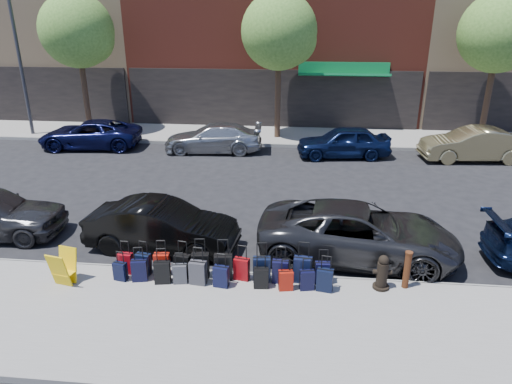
# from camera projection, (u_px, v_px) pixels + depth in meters

# --- Properties ---
(ground) EXTENTS (120.00, 120.00, 0.00)m
(ground) POSITION_uv_depth(u_px,v_px,m) (247.00, 208.00, 15.89)
(ground) COLOR black
(ground) RESTS_ON ground
(sidewalk_near) EXTENTS (60.00, 4.00, 0.15)m
(sidewalk_near) POSITION_uv_depth(u_px,v_px,m) (210.00, 323.00, 9.84)
(sidewalk_near) COLOR gray
(sidewalk_near) RESTS_ON ground
(sidewalk_far) EXTENTS (60.00, 4.00, 0.15)m
(sidewalk_far) POSITION_uv_depth(u_px,v_px,m) (269.00, 135.00, 25.14)
(sidewalk_far) COLOR gray
(sidewalk_far) RESTS_ON ground
(curb_near) EXTENTS (60.00, 0.08, 0.15)m
(curb_near) POSITION_uv_depth(u_px,v_px,m) (225.00, 274.00, 11.71)
(curb_near) COLOR gray
(curb_near) RESTS_ON ground
(curb_far) EXTENTS (60.00, 0.08, 0.15)m
(curb_far) POSITION_uv_depth(u_px,v_px,m) (266.00, 145.00, 23.26)
(curb_far) COLOR gray
(curb_far) RESTS_ON ground
(tree_left) EXTENTS (3.80, 3.80, 7.27)m
(tree_left) POSITION_uv_depth(u_px,v_px,m) (80.00, 33.00, 23.68)
(tree_left) COLOR black
(tree_left) RESTS_ON sidewalk_far
(tree_center) EXTENTS (3.80, 3.80, 7.27)m
(tree_center) POSITION_uv_depth(u_px,v_px,m) (282.00, 34.00, 22.68)
(tree_center) COLOR black
(tree_center) RESTS_ON sidewalk_far
(tree_right) EXTENTS (3.80, 3.80, 7.27)m
(tree_right) POSITION_uv_depth(u_px,v_px,m) (502.00, 34.00, 21.67)
(tree_right) COLOR black
(tree_right) RESTS_ON sidewalk_far
(streetlight) EXTENTS (2.59, 0.18, 8.00)m
(streetlight) POSITION_uv_depth(u_px,v_px,m) (21.00, 48.00, 23.58)
(streetlight) COLOR #333338
(streetlight) RESTS_ON sidewalk_far
(suitcase_front_0) EXTENTS (0.37, 0.22, 0.88)m
(suitcase_front_0) POSITION_uv_depth(u_px,v_px,m) (126.00, 263.00, 11.53)
(suitcase_front_0) COLOR maroon
(suitcase_front_0) RESTS_ON sidewalk_near
(suitcase_front_1) EXTENTS (0.40, 0.26, 0.89)m
(suitcase_front_1) POSITION_uv_depth(u_px,v_px,m) (143.00, 264.00, 11.48)
(suitcase_front_1) COLOR black
(suitcase_front_1) RESTS_ON sidewalk_near
(suitcase_front_2) EXTENTS (0.40, 0.25, 0.93)m
(suitcase_front_2) POSITION_uv_depth(u_px,v_px,m) (162.00, 264.00, 11.46)
(suitcase_front_2) COLOR #B4180B
(suitcase_front_2) RESTS_ON sidewalk_near
(suitcase_front_3) EXTENTS (0.42, 0.27, 0.95)m
(suitcase_front_3) POSITION_uv_depth(u_px,v_px,m) (183.00, 265.00, 11.38)
(suitcase_front_3) COLOR black
(suitcase_front_3) RESTS_ON sidewalk_near
(suitcase_front_4) EXTENTS (0.45, 0.28, 1.03)m
(suitcase_front_4) POSITION_uv_depth(u_px,v_px,m) (201.00, 265.00, 11.35)
(suitcase_front_4) COLOR black
(suitcase_front_4) RESTS_ON sidewalk_near
(suitcase_front_5) EXTENTS (0.46, 0.29, 1.06)m
(suitcase_front_5) POSITION_uv_depth(u_px,v_px,m) (223.00, 267.00, 11.24)
(suitcase_front_5) COLOR black
(suitcase_front_5) RESTS_ON sidewalk_near
(suitcase_front_6) EXTENTS (0.41, 0.27, 0.91)m
(suitcase_front_6) POSITION_uv_depth(u_px,v_px,m) (242.00, 269.00, 11.25)
(suitcase_front_6) COLOR maroon
(suitcase_front_6) RESTS_ON sidewalk_near
(suitcase_front_7) EXTENTS (0.44, 0.27, 1.02)m
(suitcase_front_7) POSITION_uv_depth(u_px,v_px,m) (262.00, 269.00, 11.17)
(suitcase_front_7) COLOR black
(suitcase_front_7) RESTS_ON sidewalk_near
(suitcase_front_8) EXTENTS (0.40, 0.23, 0.94)m
(suitcase_front_8) POSITION_uv_depth(u_px,v_px,m) (280.00, 271.00, 11.12)
(suitcase_front_8) COLOR black
(suitcase_front_8) RESTS_ON sidewalk_near
(suitcase_front_9) EXTENTS (0.46, 0.28, 1.05)m
(suitcase_front_9) POSITION_uv_depth(u_px,v_px,m) (303.00, 270.00, 11.13)
(suitcase_front_9) COLOR black
(suitcase_front_9) RESTS_ON sidewalk_near
(suitcase_front_10) EXTENTS (0.38, 0.23, 0.89)m
(suitcase_front_10) POSITION_uv_depth(u_px,v_px,m) (323.00, 273.00, 11.09)
(suitcase_front_10) COLOR black
(suitcase_front_10) RESTS_ON sidewalk_near
(suitcase_back_0) EXTENTS (0.35, 0.24, 0.76)m
(suitcase_back_0) POSITION_uv_depth(u_px,v_px,m) (120.00, 271.00, 11.24)
(suitcase_back_0) COLOR black
(suitcase_back_0) RESTS_ON sidewalk_near
(suitcase_back_1) EXTENTS (0.41, 0.28, 0.89)m
(suitcase_back_1) POSITION_uv_depth(u_px,v_px,m) (139.00, 270.00, 11.20)
(suitcase_back_1) COLOR black
(suitcase_back_1) RESTS_ON sidewalk_near
(suitcase_back_2) EXTENTS (0.42, 0.29, 0.91)m
(suitcase_back_2) POSITION_uv_depth(u_px,v_px,m) (162.00, 272.00, 11.10)
(suitcase_back_2) COLOR black
(suitcase_back_2) RESTS_ON sidewalk_near
(suitcase_back_3) EXTENTS (0.36, 0.25, 0.80)m
(suitcase_back_3) POSITION_uv_depth(u_px,v_px,m) (180.00, 274.00, 11.11)
(suitcase_back_3) COLOR #3C3C41
(suitcase_back_3) RESTS_ON sidewalk_near
(suitcase_back_4) EXTENTS (0.42, 0.27, 0.96)m
(suitcase_back_4) POSITION_uv_depth(u_px,v_px,m) (198.00, 273.00, 11.06)
(suitcase_back_4) COLOR #37363B
(suitcase_back_4) RESTS_ON sidewalk_near
(suitcase_back_5) EXTENTS (0.39, 0.26, 0.86)m
(suitcase_back_5) POSITION_uv_depth(u_px,v_px,m) (221.00, 276.00, 10.96)
(suitcase_back_5) COLOR black
(suitcase_back_5) RESTS_ON sidewalk_near
(suitcase_back_7) EXTENTS (0.36, 0.23, 0.83)m
(suitcase_back_7) POSITION_uv_depth(u_px,v_px,m) (261.00, 278.00, 10.91)
(suitcase_back_7) COLOR black
(suitcase_back_7) RESTS_ON sidewalk_near
(suitcase_back_8) EXTENTS (0.37, 0.26, 0.80)m
(suitcase_back_8) POSITION_uv_depth(u_px,v_px,m) (286.00, 280.00, 10.83)
(suitcase_back_8) COLOR #9C160A
(suitcase_back_8) RESTS_ON sidewalk_near
(suitcase_back_9) EXTENTS (0.37, 0.26, 0.81)m
(suitcase_back_9) POSITION_uv_depth(u_px,v_px,m) (307.00, 280.00, 10.84)
(suitcase_back_9) COLOR black
(suitcase_back_9) RESTS_ON sidewalk_near
(suitcase_back_10) EXTENTS (0.41, 0.28, 0.90)m
(suitcase_back_10) POSITION_uv_depth(u_px,v_px,m) (325.00, 280.00, 10.78)
(suitcase_back_10) COLOR black
(suitcase_back_10) RESTS_ON sidewalk_near
(fire_hydrant) EXTENTS (0.44, 0.40, 0.88)m
(fire_hydrant) POSITION_uv_depth(u_px,v_px,m) (382.00, 273.00, 10.83)
(fire_hydrant) COLOR black
(fire_hydrant) RESTS_ON sidewalk_near
(bollard) EXTENTS (0.18, 0.18, 0.96)m
(bollard) POSITION_uv_depth(u_px,v_px,m) (407.00, 269.00, 10.83)
(bollard) COLOR #38190C
(bollard) RESTS_ON sidewalk_near
(display_rack) EXTENTS (0.59, 0.63, 0.88)m
(display_rack) POSITION_uv_depth(u_px,v_px,m) (63.00, 268.00, 11.00)
(display_rack) COLOR yellow
(display_rack) RESTS_ON sidewalk_near
(car_near_1) EXTENTS (4.39, 1.86, 1.41)m
(car_near_1) POSITION_uv_depth(u_px,v_px,m) (162.00, 226.00, 12.88)
(car_near_1) COLOR black
(car_near_1) RESTS_ON ground
(car_near_2) EXTENTS (5.62, 2.98, 1.50)m
(car_near_2) POSITION_uv_depth(u_px,v_px,m) (358.00, 232.00, 12.42)
(car_near_2) COLOR #2F2F31
(car_near_2) RESTS_ON ground
(car_far_0) EXTENTS (5.16, 2.73, 1.38)m
(car_far_0) POSITION_uv_depth(u_px,v_px,m) (90.00, 134.00, 22.87)
(car_far_0) COLOR #0C0F37
(car_far_0) RESTS_ON ground
(car_far_1) EXTENTS (4.85, 2.22, 1.37)m
(car_far_1) POSITION_uv_depth(u_px,v_px,m) (213.00, 138.00, 22.21)
(car_far_1) COLOR #B0B2B7
(car_far_1) RESTS_ON ground
(car_far_2) EXTENTS (4.48, 2.25, 1.46)m
(car_far_2) POSITION_uv_depth(u_px,v_px,m) (343.00, 142.00, 21.33)
(car_far_2) COLOR #0D183A
(car_far_2) RESTS_ON ground
(car_far_3) EXTENTS (4.75, 2.00, 1.52)m
(car_far_3) POSITION_uv_depth(u_px,v_px,m) (473.00, 144.00, 20.81)
(car_far_3) COLOR #95885B
(car_far_3) RESTS_ON ground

